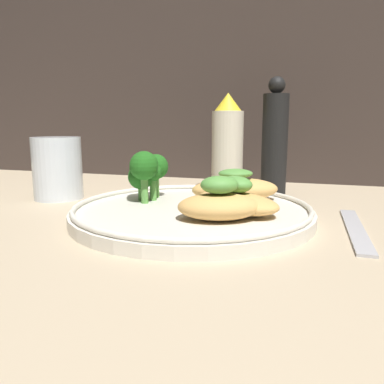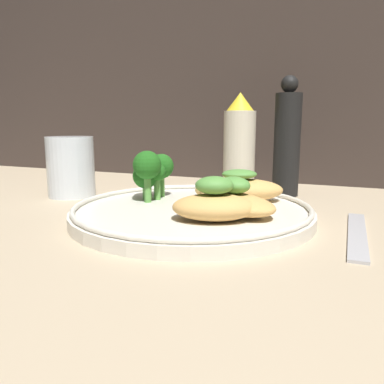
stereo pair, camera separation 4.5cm
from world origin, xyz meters
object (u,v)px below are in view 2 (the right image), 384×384
(plate, at_px, (192,211))
(sauce_bottle, at_px, (240,145))
(drinking_glass, at_px, (71,167))
(broccoli_bunch, at_px, (151,170))
(pepper_grinder, at_px, (287,141))

(plate, relative_size, sauce_bottle, 1.76)
(sauce_bottle, bearing_deg, drinking_glass, -149.31)
(broccoli_bunch, distance_m, drinking_glass, 0.17)
(plate, relative_size, pepper_grinder, 1.54)
(sauce_bottle, height_order, drinking_glass, sauce_bottle)
(pepper_grinder, bearing_deg, drinking_glass, -155.89)
(broccoli_bunch, xyz_separation_m, drinking_glass, (-0.16, 0.03, -0.01))
(broccoli_bunch, bearing_deg, sauce_bottle, 67.04)
(broccoli_bunch, relative_size, pepper_grinder, 0.41)
(pepper_grinder, relative_size, drinking_glass, 1.99)
(sauce_bottle, xyz_separation_m, drinking_glass, (-0.24, -0.14, -0.03))
(plate, height_order, pepper_grinder, pepper_grinder)
(broccoli_bunch, xyz_separation_m, sauce_bottle, (0.07, 0.17, 0.03))
(drinking_glass, bearing_deg, plate, -14.55)
(broccoli_bunch, bearing_deg, drinking_glass, 168.79)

